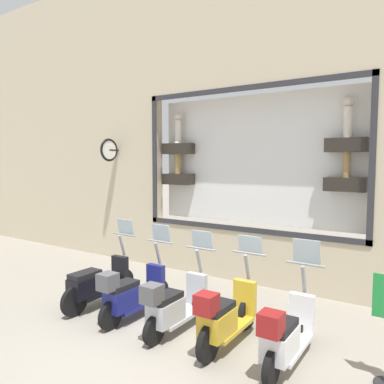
{
  "coord_description": "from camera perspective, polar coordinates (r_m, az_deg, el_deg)",
  "views": [
    {
      "loc": [
        -4.33,
        -3.63,
        2.8
      ],
      "look_at": [
        1.98,
        0.51,
        2.18
      ],
      "focal_mm": 35.0,
      "sensor_mm": 36.0,
      "label": 1
    }
  ],
  "objects": [
    {
      "name": "scooter_white_0",
      "position": [
        5.58,
        14.07,
        -20.3
      ],
      "size": [
        1.79,
        0.61,
        1.62
      ],
      "color": "black",
      "rests_on": "ground_plane"
    },
    {
      "name": "scooter_silver_2",
      "position": [
        6.38,
        -2.84,
        -16.87
      ],
      "size": [
        1.79,
        0.61,
        1.56
      ],
      "color": "black",
      "rests_on": "ground_plane"
    },
    {
      "name": "ground_plane",
      "position": [
        6.31,
        -6.51,
        -21.72
      ],
      "size": [
        120.0,
        120.0,
        0.0
      ],
      "primitive_type": "plane",
      "color": "gray"
    },
    {
      "name": "scooter_navy_3",
      "position": [
        6.95,
        -9.32,
        -15.01
      ],
      "size": [
        1.8,
        0.6,
        1.58
      ],
      "color": "black",
      "rests_on": "ground_plane"
    },
    {
      "name": "scooter_black_4",
      "position": [
        7.63,
        -14.32,
        -13.42
      ],
      "size": [
        1.81,
        0.61,
        1.6
      ],
      "color": "black",
      "rests_on": "ground_plane"
    },
    {
      "name": "scooter_yellow_1",
      "position": [
        5.92,
        5.02,
        -18.4
      ],
      "size": [
        1.81,
        0.6,
        1.57
      ],
      "color": "black",
      "rests_on": "ground_plane"
    },
    {
      "name": "building_facade",
      "position": [
        8.81,
        8.78,
        12.74
      ],
      "size": [
        1.24,
        36.0,
        7.96
      ],
      "color": "beige",
      "rests_on": "ground_plane"
    }
  ]
}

